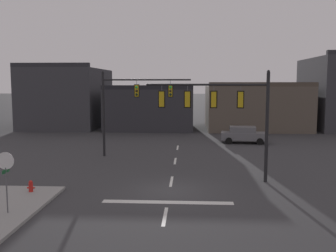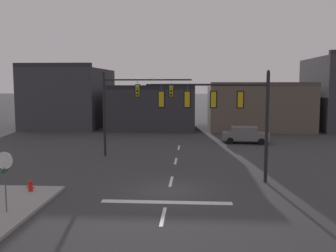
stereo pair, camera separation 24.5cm
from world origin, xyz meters
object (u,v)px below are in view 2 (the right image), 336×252
at_px(car_lot_nearside, 245,134).
at_px(fire_hydrant, 31,188).
at_px(signal_mast_near_side, 223,107).
at_px(stop_sign, 5,167).
at_px(signal_mast_far_side, 130,100).

bearing_deg(car_lot_nearside, fire_hydrant, -126.72).
bearing_deg(fire_hydrant, car_lot_nearside, 53.28).
xyz_separation_m(signal_mast_near_side, stop_sign, (-9.91, -6.72, -2.28)).
xyz_separation_m(stop_sign, fire_hydrant, (-0.33, 3.24, -1.82)).
bearing_deg(fire_hydrant, signal_mast_far_side, 72.25).
xyz_separation_m(car_lot_nearside, fire_hydrant, (-13.53, -18.14, -0.53)).
height_order(signal_mast_far_side, stop_sign, signal_mast_far_side).
bearing_deg(car_lot_nearside, signal_mast_near_side, -102.67).
height_order(stop_sign, car_lot_nearside, stop_sign).
distance_m(stop_sign, car_lot_nearside, 25.16).
bearing_deg(signal_mast_near_side, signal_mast_far_side, 132.68).
distance_m(signal_mast_near_side, fire_hydrant, 11.56).
xyz_separation_m(signal_mast_near_side, signal_mast_far_side, (-6.77, 7.34, 0.07)).
height_order(signal_mast_near_side, signal_mast_far_side, signal_mast_far_side).
relative_size(signal_mast_far_side, car_lot_nearside, 1.52).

